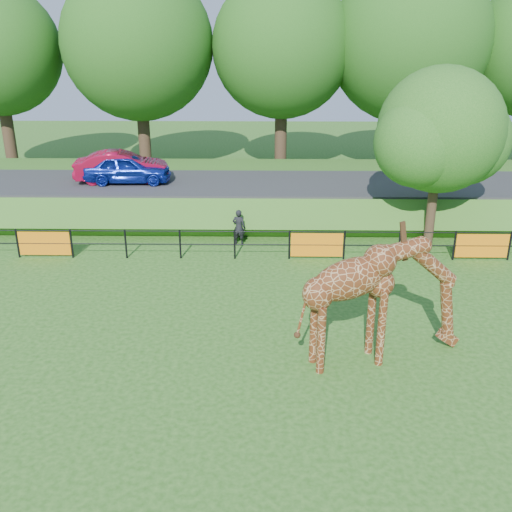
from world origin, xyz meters
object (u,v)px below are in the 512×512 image
(visitor, at_px, (239,227))
(tree_east, at_px, (442,135))
(car_red, at_px, (122,166))
(giraffe, at_px, (383,301))
(car_blue, at_px, (128,169))

(visitor, relative_size, tree_east, 0.21)
(car_red, height_order, visitor, car_red)
(giraffe, relative_size, visitor, 3.20)
(giraffe, xyz_separation_m, car_red, (-9.47, 12.99, 0.52))
(car_red, bearing_deg, visitor, -137.43)
(car_red, bearing_deg, tree_east, -117.31)
(giraffe, xyz_separation_m, visitor, (-3.93, 8.50, -0.90))
(car_blue, distance_m, tree_east, 13.58)
(tree_east, bearing_deg, giraffe, -112.83)
(giraffe, distance_m, tree_east, 9.63)
(visitor, distance_m, tree_east, 8.33)
(giraffe, bearing_deg, visitor, 98.81)
(car_blue, bearing_deg, giraffe, -145.74)
(giraffe, bearing_deg, car_red, 110.10)
(giraffe, bearing_deg, tree_east, 51.17)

